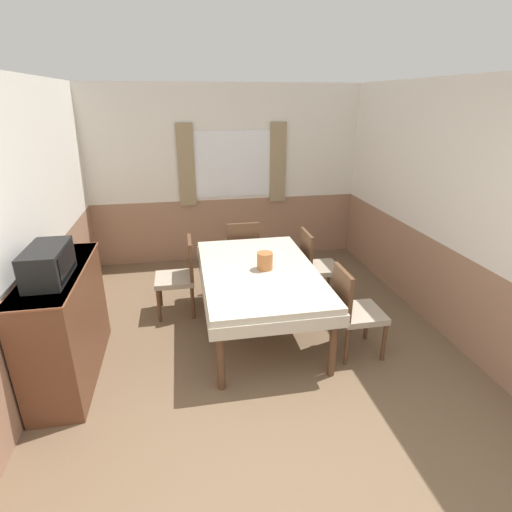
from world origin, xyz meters
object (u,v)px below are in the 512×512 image
object	(u,v)px
chair_right_far	(316,264)
vase	(265,261)
dining_table	(259,278)
chair_right_near	(353,309)
sideboard	(66,324)
chair_left_far	(180,274)
chair_head_window	(242,250)
tv	(48,264)

from	to	relation	value
chair_right_far	vase	world-z (taller)	same
dining_table	vase	world-z (taller)	vase
chair_right_near	sideboard	world-z (taller)	sideboard
chair_right_far	sideboard	size ratio (longest dim) A/B	0.66
chair_left_far	chair_head_window	distance (m)	1.04
chair_right_far	tv	world-z (taller)	tv
chair_right_far	chair_head_window	world-z (taller)	same
chair_right_far	sideboard	distance (m)	2.83
sideboard	chair_right_far	bearing A→B (deg)	20.46
chair_right_far	chair_head_window	distance (m)	1.04
tv	chair_left_far	bearing A→B (deg)	49.76
tv	vase	distance (m)	2.00
sideboard	vase	distance (m)	1.96
chair_left_far	sideboard	bearing A→B (deg)	134.48
tv	sideboard	bearing A→B (deg)	96.24
chair_left_far	tv	xyz separation A→B (m)	(-0.99, -1.17, 0.69)
chair_head_window	vase	distance (m)	1.25
chair_left_far	tv	size ratio (longest dim) A/B	1.66
chair_head_window	tv	bearing A→B (deg)	-135.24
chair_right_far	chair_left_far	distance (m)	1.65
chair_right_near	chair_left_far	bearing A→B (deg)	-124.73
sideboard	chair_left_far	bearing A→B (deg)	44.48
chair_right_far	chair_left_far	world-z (taller)	same
dining_table	chair_right_far	size ratio (longest dim) A/B	2.15
chair_head_window	dining_table	bearing A→B (deg)	-90.00
chair_right_far	tv	size ratio (longest dim) A/B	1.66
vase	sideboard	bearing A→B (deg)	-167.51
chair_left_far	chair_right_near	size ratio (longest dim) A/B	1.00
dining_table	tv	xyz separation A→B (m)	(-1.81, -0.60, 0.55)
chair_head_window	tv	distance (m)	2.64
dining_table	vase	distance (m)	0.20
vase	chair_right_near	bearing A→B (deg)	-36.76
chair_left_far	chair_right_near	world-z (taller)	same
tv	dining_table	bearing A→B (deg)	18.28
chair_head_window	vase	size ratio (longest dim) A/B	5.07
chair_head_window	chair_left_far	bearing A→B (deg)	-142.65
chair_left_far	chair_right_near	bearing A→B (deg)	-124.73
chair_right_far	chair_right_near	size ratio (longest dim) A/B	1.00
chair_left_far	sideboard	xyz separation A→B (m)	(-1.01, -0.99, 0.04)
dining_table	tv	size ratio (longest dim) A/B	3.57
chair_right_far	vase	xyz separation A→B (m)	(-0.76, -0.57, 0.33)
chair_right_far	chair_head_window	xyz separation A→B (m)	(-0.82, 0.63, 0.00)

